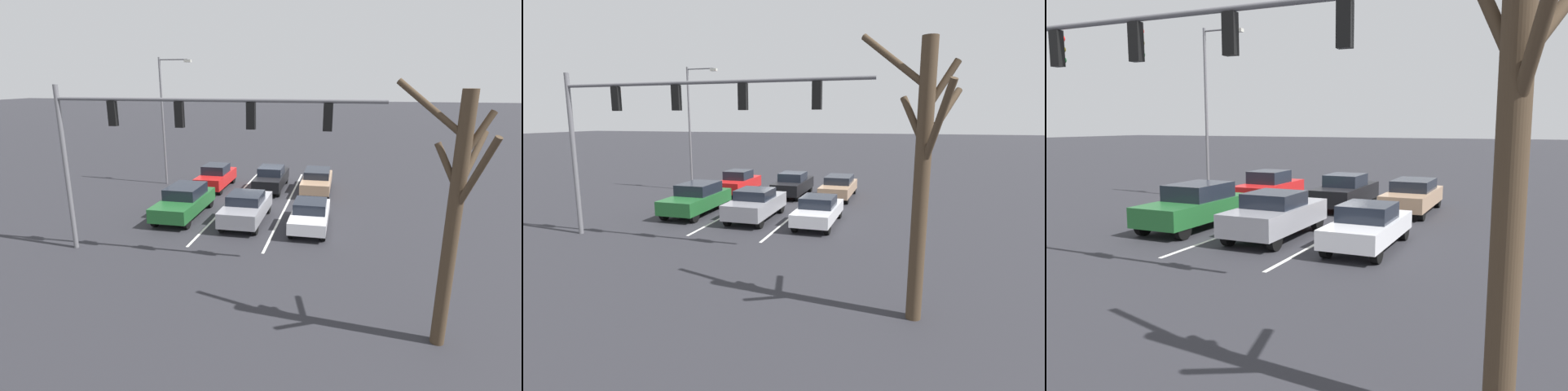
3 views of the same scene
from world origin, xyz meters
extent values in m
plane|color=#28282D|center=(0.00, 0.00, 0.00)|extent=(240.00, 240.00, 0.00)
cube|color=silver|center=(-1.69, 1.57, 0.01)|extent=(0.12, 15.15, 0.01)
cube|color=silver|center=(1.69, 1.57, 0.01)|extent=(0.12, 15.15, 0.01)
cube|color=silver|center=(-3.34, 5.58, 0.61)|extent=(1.73, 4.29, 0.56)
cube|color=black|center=(-3.34, 5.65, 1.15)|extent=(1.53, 1.69, 0.50)
cube|color=red|center=(-3.95, 3.47, 0.75)|extent=(0.24, 0.06, 0.12)
cube|color=red|center=(-2.74, 3.47, 0.75)|extent=(0.24, 0.06, 0.12)
cylinder|color=black|center=(-4.08, 7.14, 0.33)|extent=(0.22, 0.66, 0.66)
cylinder|color=black|center=(-2.61, 7.14, 0.33)|extent=(0.22, 0.66, 0.66)
cylinder|color=black|center=(-4.08, 4.01, 0.33)|extent=(0.22, 0.66, 0.66)
cylinder|color=black|center=(-2.61, 4.01, 0.33)|extent=(0.22, 0.66, 0.66)
cube|color=gray|center=(-0.08, 5.41, 0.71)|extent=(1.88, 4.47, 0.73)
cube|color=black|center=(-0.08, 5.51, 1.31)|extent=(1.65, 1.77, 0.47)
cube|color=red|center=(-0.74, 3.22, 0.90)|extent=(0.24, 0.06, 0.12)
cube|color=red|center=(0.57, 3.22, 0.90)|extent=(0.24, 0.06, 0.12)
cylinder|color=black|center=(-0.89, 7.05, 0.35)|extent=(0.22, 0.70, 0.70)
cylinder|color=black|center=(0.73, 7.05, 0.35)|extent=(0.22, 0.70, 0.70)
cylinder|color=black|center=(-0.89, 3.78, 0.35)|extent=(0.22, 0.70, 0.70)
cylinder|color=black|center=(0.73, 3.78, 0.35)|extent=(0.22, 0.70, 0.70)
cube|color=#1E5928|center=(3.38, 5.21, 0.70)|extent=(1.92, 4.75, 0.70)
cube|color=black|center=(3.38, 4.91, 1.33)|extent=(1.69, 2.29, 0.57)
cube|color=red|center=(2.71, 2.87, 0.87)|extent=(0.24, 0.06, 0.12)
cube|color=red|center=(4.05, 2.87, 0.87)|extent=(0.24, 0.06, 0.12)
cylinder|color=black|center=(2.55, 6.98, 0.35)|extent=(0.22, 0.70, 0.70)
cylinder|color=black|center=(4.21, 6.98, 0.35)|extent=(0.22, 0.70, 0.70)
cylinder|color=black|center=(2.55, 3.43, 0.35)|extent=(0.22, 0.70, 0.70)
cylinder|color=black|center=(4.21, 3.43, 0.35)|extent=(0.22, 0.70, 0.70)
cube|color=tan|center=(-3.16, -1.34, 0.63)|extent=(1.79, 4.67, 0.63)
cube|color=black|center=(-3.16, -1.54, 1.18)|extent=(1.58, 2.31, 0.46)
cube|color=red|center=(-3.79, -3.63, 0.79)|extent=(0.24, 0.06, 0.12)
cube|color=red|center=(-2.54, -3.63, 0.79)|extent=(0.24, 0.06, 0.12)
cylinder|color=black|center=(-3.93, 0.42, 0.32)|extent=(0.22, 0.64, 0.64)
cylinder|color=black|center=(-2.40, 0.42, 0.32)|extent=(0.22, 0.64, 0.64)
cylinder|color=black|center=(-3.93, -3.10, 0.32)|extent=(0.22, 0.64, 0.64)
cylinder|color=black|center=(-2.40, -3.10, 0.32)|extent=(0.22, 0.64, 0.64)
cube|color=black|center=(-0.17, -1.27, 0.67)|extent=(1.73, 4.53, 0.72)
cube|color=black|center=(-0.17, -1.16, 1.29)|extent=(1.52, 1.83, 0.52)
cube|color=red|center=(-0.77, -3.50, 0.85)|extent=(0.24, 0.06, 0.12)
cube|color=red|center=(0.44, -3.50, 0.85)|extent=(0.24, 0.06, 0.12)
cylinder|color=black|center=(-0.90, 0.44, 0.30)|extent=(0.22, 0.61, 0.61)
cylinder|color=black|center=(0.57, 0.44, 0.30)|extent=(0.22, 0.61, 0.61)
cylinder|color=black|center=(-0.90, -2.98, 0.30)|extent=(0.22, 0.61, 0.61)
cylinder|color=black|center=(0.57, -2.98, 0.30)|extent=(0.22, 0.61, 0.61)
cube|color=red|center=(3.52, -0.77, 0.68)|extent=(1.70, 4.22, 0.72)
cube|color=black|center=(3.52, -0.78, 1.32)|extent=(1.50, 1.76, 0.56)
cube|color=red|center=(2.92, -2.85, 0.86)|extent=(0.24, 0.06, 0.12)
cube|color=red|center=(4.11, -2.85, 0.86)|extent=(0.24, 0.06, 0.12)
cylinder|color=black|center=(2.79, 0.77, 0.32)|extent=(0.22, 0.63, 0.63)
cylinder|color=black|center=(4.24, 0.77, 0.32)|extent=(0.22, 0.63, 0.63)
cylinder|color=black|center=(2.79, -2.32, 0.32)|extent=(0.22, 0.63, 0.63)
cylinder|color=black|center=(4.24, -2.32, 0.32)|extent=(0.22, 0.63, 0.63)
cylinder|color=slate|center=(6.39, 10.15, 3.43)|extent=(0.20, 0.20, 6.87)
cylinder|color=slate|center=(0.11, 10.15, 6.33)|extent=(12.55, 0.14, 0.14)
cube|color=black|center=(-4.19, 10.15, 5.78)|extent=(0.32, 0.22, 0.95)
sphere|color=red|center=(-4.19, 9.99, 6.07)|extent=(0.20, 0.20, 0.20)
sphere|color=#4C420C|center=(-4.19, 9.99, 5.78)|extent=(0.20, 0.20, 0.20)
sphere|color=#0A3814|center=(-4.19, 9.99, 5.50)|extent=(0.20, 0.20, 0.20)
cube|color=black|center=(-1.46, 10.15, 5.78)|extent=(0.32, 0.22, 0.95)
sphere|color=red|center=(-1.46, 9.99, 6.07)|extent=(0.20, 0.20, 0.20)
sphere|color=#4C420C|center=(-1.46, 9.99, 5.78)|extent=(0.20, 0.20, 0.20)
sphere|color=#0A3814|center=(-1.46, 9.99, 5.50)|extent=(0.20, 0.20, 0.20)
cube|color=black|center=(1.28, 10.15, 5.78)|extent=(0.32, 0.22, 0.95)
sphere|color=red|center=(1.28, 9.99, 6.07)|extent=(0.20, 0.20, 0.20)
sphere|color=#4C420C|center=(1.28, 9.99, 5.78)|extent=(0.20, 0.20, 0.20)
sphere|color=#0A3814|center=(1.28, 9.99, 5.50)|extent=(0.20, 0.20, 0.20)
cube|color=black|center=(4.02, 10.15, 5.78)|extent=(0.32, 0.22, 0.95)
sphere|color=red|center=(4.02, 9.99, 6.07)|extent=(0.20, 0.20, 0.20)
sphere|color=#4C420C|center=(4.02, 9.99, 5.78)|extent=(0.20, 0.20, 0.20)
sphere|color=#0A3814|center=(4.02, 9.99, 5.50)|extent=(0.20, 0.20, 0.20)
cylinder|color=slate|center=(7.30, -1.24, 4.22)|extent=(0.14, 0.14, 8.45)
cylinder|color=slate|center=(6.32, -1.24, 8.30)|extent=(1.97, 0.09, 0.09)
cube|color=beige|center=(5.33, -1.24, 8.20)|extent=(0.44, 0.24, 0.16)
cylinder|color=#423323|center=(-7.63, 14.01, 3.42)|extent=(0.38, 0.38, 6.84)
cylinder|color=#423323|center=(-7.95, 13.90, 5.75)|extent=(0.83, 0.43, 1.20)
cylinder|color=#423323|center=(-7.87, 14.41, 4.85)|extent=(0.71, 1.02, 2.04)
cylinder|color=#423323|center=(-8.02, 13.44, 5.05)|extent=(1.00, 1.34, 1.44)
cylinder|color=#423323|center=(-6.85, 13.68, 6.37)|extent=(1.71, 0.86, 1.43)
cylinder|color=#423323|center=(-7.37, 13.84, 4.94)|extent=(0.74, 0.56, 1.21)
camera|label=1|loc=(-4.82, 24.57, 7.04)|focal=28.00mm
camera|label=2|loc=(-7.28, 24.16, 5.00)|focal=28.00mm
camera|label=3|loc=(-7.87, 20.21, 3.77)|focal=35.00mm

